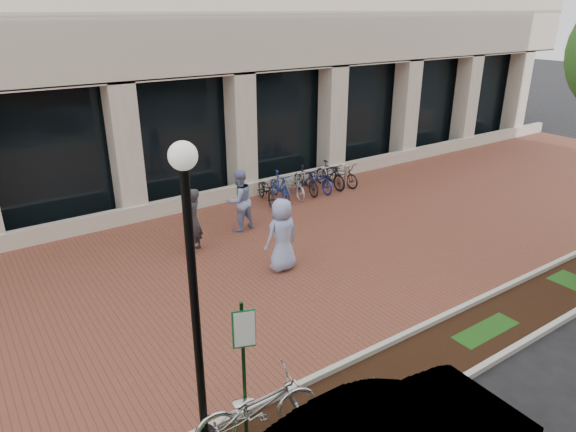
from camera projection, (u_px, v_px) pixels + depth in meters
ground at (270, 258)px, 13.56m from camera, size 120.00×120.00×0.00m
brick_plaza at (270, 258)px, 13.55m from camera, size 40.00×9.00×0.01m
planting_strip at (422, 363)px, 9.54m from camera, size 40.00×1.50×0.01m
curb_plaza_side at (393, 341)px, 10.10m from camera, size 40.00×0.12×0.12m
curb_street_side at (455, 383)px, 8.95m from camera, size 40.00×0.12×0.12m
parking_sign at (244, 354)px, 7.41m from camera, size 0.34×0.07×2.36m
lamppost at (194, 294)px, 6.76m from camera, size 0.36×0.36×4.70m
locked_bicycle at (258, 407)px, 7.79m from camera, size 2.05×1.04×1.03m
pedestrian_left at (193, 221)px, 13.64m from camera, size 0.77×0.75×1.78m
pedestrian_mid at (239, 200)px, 14.98m from camera, size 0.99×0.82×1.86m
pedestrian_right at (282, 235)px, 12.68m from camera, size 0.95×0.65×1.88m
bollard at (346, 177)px, 18.55m from camera, size 0.12×0.12×0.93m
bike_rack_cluster at (306, 181)px, 18.15m from camera, size 4.14×1.78×0.98m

